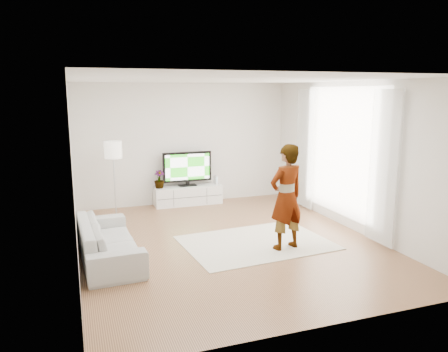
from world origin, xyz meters
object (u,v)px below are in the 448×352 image
object	(u,v)px
media_console	(188,195)
television	(187,168)
sofa	(108,240)
player	(286,197)
rug	(256,243)
floor_lamp	(113,153)

from	to	relation	value
media_console	television	world-z (taller)	television
sofa	television	bearing A→B (deg)	-37.83
television	player	xyz separation A→B (m)	(0.79, -3.41, 0.02)
rug	player	size ratio (longest dim) A/B	1.41
floor_lamp	rug	bearing A→B (deg)	-49.24
player	floor_lamp	size ratio (longest dim) A/B	1.10
player	sofa	bearing A→B (deg)	-22.89
rug	floor_lamp	bearing A→B (deg)	130.76
rug	player	distance (m)	1.04
rug	sofa	world-z (taller)	sofa
media_console	player	xyz separation A→B (m)	(0.79, -3.39, 0.67)
sofa	media_console	bearing A→B (deg)	-38.09
sofa	floor_lamp	xyz separation A→B (m)	(0.35, 2.39, 1.05)
player	sofa	world-z (taller)	player
rug	sofa	size ratio (longest dim) A/B	1.17
television	floor_lamp	world-z (taller)	floor_lamp
media_console	television	distance (m)	0.65
player	television	bearing A→B (deg)	-89.59
player	floor_lamp	world-z (taller)	player
television	player	bearing A→B (deg)	-76.93
media_console	rug	size ratio (longest dim) A/B	0.63
television	sofa	distance (m)	3.60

